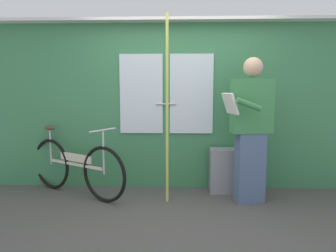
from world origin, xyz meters
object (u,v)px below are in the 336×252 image
Objects in this scene: trash_bin_by_wall at (224,170)px; handrail_pole at (167,110)px; bicycle_near_door at (75,167)px; passenger_reading_newspaper at (251,127)px.

trash_bin_by_wall is 1.21m from handrail_pole.
bicycle_near_door is at bearing 170.18° from handrail_pole.
bicycle_near_door is at bearing -174.32° from trash_bin_by_wall.
handrail_pole reaches higher than passenger_reading_newspaper.
handrail_pole is at bearing -151.61° from trash_bin_by_wall.
bicycle_near_door reaches higher than trash_bin_by_wall.
handrail_pole is at bearing -10.49° from passenger_reading_newspaper.
bicycle_near_door is 2.51× the size of trash_bin_by_wall.
handrail_pole is (-1.02, -0.02, 0.20)m from passenger_reading_newspaper.
passenger_reading_newspaper is (2.25, -0.19, 0.57)m from bicycle_near_door.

